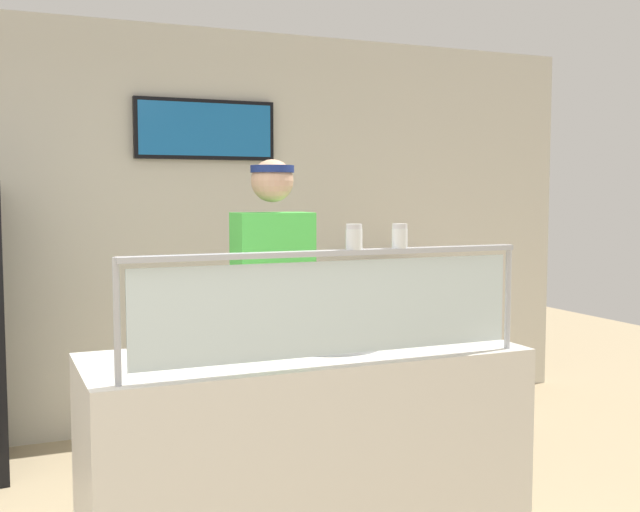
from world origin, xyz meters
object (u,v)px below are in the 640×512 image
(parmesan_shaker, at_px, (354,238))
(pizza_tray, at_px, (330,342))
(pizza_server, at_px, (337,338))
(pepper_flake_shaker, at_px, (400,237))
(worker_figure, at_px, (274,312))
(pizza_box_stack, at_px, (413,284))

(parmesan_shaker, bearing_deg, pizza_tray, 81.43)
(pizza_server, relative_size, pepper_flake_shaker, 2.97)
(pizza_server, xyz_separation_m, worker_figure, (-0.04, 0.66, 0.02))
(pizza_server, height_order, pepper_flake_shaker, pepper_flake_shaker)
(pizza_server, distance_m, pepper_flake_shaker, 0.55)
(pizza_tray, distance_m, pizza_box_stack, 2.24)
(parmesan_shaker, xyz_separation_m, pizza_box_stack, (1.46, 2.07, -0.46))
(pepper_flake_shaker, bearing_deg, pizza_tray, 113.63)
(parmesan_shaker, xyz_separation_m, pepper_flake_shaker, (0.20, 0.00, -0.00))
(pepper_flake_shaker, relative_size, worker_figure, 0.05)
(worker_figure, xyz_separation_m, pizza_box_stack, (1.43, 1.11, -0.04))
(pizza_server, distance_m, worker_figure, 0.66)
(parmesan_shaker, height_order, worker_figure, worker_figure)
(pizza_tray, bearing_deg, parmesan_shaker, -98.57)
(parmesan_shaker, height_order, pepper_flake_shaker, parmesan_shaker)
(pizza_server, xyz_separation_m, pizza_box_stack, (1.39, 1.76, -0.03))
(pizza_tray, distance_m, parmesan_shaker, 0.57)
(pepper_flake_shaker, height_order, pizza_box_stack, pepper_flake_shaker)
(parmesan_shaker, relative_size, worker_figure, 0.05)
(parmesan_shaker, height_order, pizza_box_stack, parmesan_shaker)
(pizza_server, relative_size, parmesan_shaker, 2.91)
(pizza_server, relative_size, worker_figure, 0.16)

